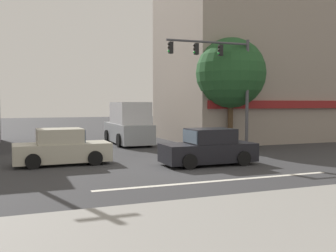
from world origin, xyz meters
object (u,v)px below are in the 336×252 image
street_tree (231,73)px  sedan_parked_curbside (209,148)px  sedan_crossing_leftbound (62,148)px  box_truck_waiting_far (129,125)px  traffic_light_mast (227,74)px

street_tree → sedan_parked_curbside: (-4.23, -5.36, -3.77)m
sedan_parked_curbside → sedan_crossing_leftbound: bearing=158.2°
sedan_parked_curbside → box_truck_waiting_far: bearing=95.6°
street_tree → sedan_parked_curbside: street_tree is taller
box_truck_waiting_far → sedan_parked_curbside: bearing=-84.4°
street_tree → traffic_light_mast: size_ratio=1.06×
street_tree → sedan_parked_curbside: bearing=-128.3°
traffic_light_mast → box_truck_waiting_far: traffic_light_mast is taller
traffic_light_mast → box_truck_waiting_far: size_ratio=1.10×
sedan_crossing_leftbound → box_truck_waiting_far: bearing=54.8°
sedan_parked_curbside → sedan_crossing_leftbound: 6.43m
traffic_light_mast → sedan_parked_curbside: (-2.98, -3.68, -3.59)m
street_tree → box_truck_waiting_far: bearing=141.0°
street_tree → sedan_crossing_leftbound: street_tree is taller
traffic_light_mast → sedan_crossing_leftbound: bearing=-171.8°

